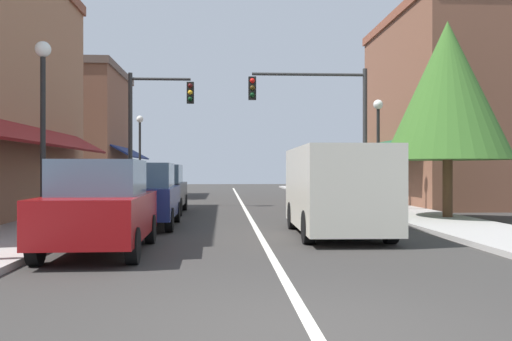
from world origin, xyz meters
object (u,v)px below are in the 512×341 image
at_px(street_lamp_left_far, 140,143).
at_px(van_in_lane, 336,188).
at_px(parked_car_nearest_left, 100,207).
at_px(parked_car_second_left, 144,195).
at_px(parked_car_third_left, 160,189).
at_px(street_lamp_left_near, 43,105).
at_px(street_lamp_right_mid, 378,135).
at_px(tree_right_near, 448,91).
at_px(traffic_signal_left_corner, 151,119).
at_px(traffic_signal_mast_arm, 325,113).

bearing_deg(street_lamp_left_far, van_in_lane, -66.49).
xyz_separation_m(parked_car_nearest_left, parked_car_second_left, (0.15, 4.91, 0.00)).
height_order(parked_car_nearest_left, parked_car_third_left, same).
relative_size(parked_car_nearest_left, street_lamp_left_near, 0.92).
distance_m(street_lamp_right_mid, tree_right_near, 3.76).
distance_m(parked_car_third_left, street_lamp_left_near, 8.32).
xyz_separation_m(traffic_signal_left_corner, street_lamp_left_near, (-1.03, -11.14, -0.67)).
bearing_deg(tree_right_near, street_lamp_right_mid, 110.96).
height_order(street_lamp_right_mid, tree_right_near, tree_right_near).
distance_m(parked_car_third_left, tree_right_near, 10.46).
relative_size(van_in_lane, street_lamp_left_near, 1.16).
relative_size(street_lamp_left_near, street_lamp_left_far, 1.02).
relative_size(parked_car_nearest_left, parked_car_third_left, 1.01).
bearing_deg(traffic_signal_left_corner, parked_car_second_left, -84.13).
bearing_deg(parked_car_third_left, traffic_signal_left_corner, 102.59).
bearing_deg(traffic_signal_mast_arm, street_lamp_left_far, 138.88).
relative_size(traffic_signal_left_corner, tree_right_near, 0.91).
bearing_deg(parked_car_second_left, street_lamp_left_near, -125.94).
xyz_separation_m(parked_car_third_left, traffic_signal_left_corner, (-0.74, 3.31, 2.84)).
height_order(street_lamp_left_near, street_lamp_right_mid, street_lamp_left_near).
relative_size(traffic_signal_mast_arm, tree_right_near, 0.91).
height_order(parked_car_nearest_left, street_lamp_left_near, street_lamp_left_near).
xyz_separation_m(street_lamp_left_far, tree_right_near, (11.29, -12.40, 1.06)).
height_order(street_lamp_left_near, street_lamp_left_far, street_lamp_left_near).
height_order(parked_car_nearest_left, van_in_lane, van_in_lane).
xyz_separation_m(parked_car_second_left, traffic_signal_mast_arm, (6.22, 6.63, 2.96)).
height_order(traffic_signal_mast_arm, street_lamp_left_near, traffic_signal_mast_arm).
xyz_separation_m(parked_car_nearest_left, traffic_signal_mast_arm, (6.37, 11.54, 2.96)).
relative_size(van_in_lane, traffic_signal_mast_arm, 0.92).
xyz_separation_m(parked_car_second_left, parked_car_third_left, (-0.13, 5.13, 0.00)).
relative_size(traffic_signal_mast_arm, street_lamp_left_far, 1.28).
relative_size(van_in_lane, tree_right_near, 0.84).
distance_m(van_in_lane, street_lamp_left_far, 17.71).
relative_size(parked_car_third_left, street_lamp_left_near, 0.91).
relative_size(van_in_lane, street_lamp_left_far, 1.19).
xyz_separation_m(street_lamp_left_near, tree_right_near, (11.05, 4.22, 1.00)).
height_order(parked_car_nearest_left, street_lamp_left_far, street_lamp_left_far).
relative_size(parked_car_second_left, street_lamp_left_far, 0.94).
relative_size(street_lamp_right_mid, street_lamp_left_far, 0.95).
distance_m(parked_car_nearest_left, tree_right_near, 11.75).
bearing_deg(parked_car_nearest_left, tree_right_near, 33.48).
bearing_deg(tree_right_near, parked_car_nearest_left, -145.37).
bearing_deg(parked_car_second_left, street_lamp_right_mid, 30.78).
height_order(parked_car_nearest_left, traffic_signal_left_corner, traffic_signal_left_corner).
bearing_deg(parked_car_nearest_left, van_in_lane, 26.85).
relative_size(traffic_signal_left_corner, street_lamp_left_near, 1.27).
xyz_separation_m(parked_car_second_left, van_in_lane, (4.89, -2.23, 0.27)).
bearing_deg(parked_car_third_left, van_in_lane, -55.60).
height_order(parked_car_second_left, tree_right_near, tree_right_near).
distance_m(parked_car_second_left, street_lamp_left_near, 3.95).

